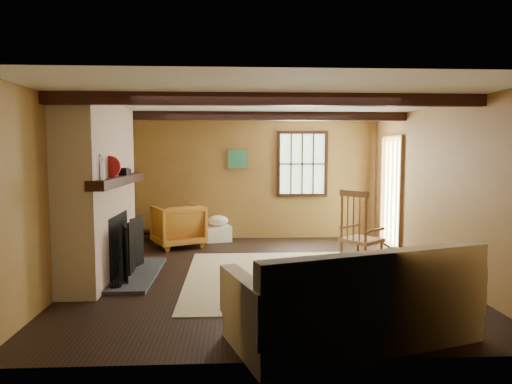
{
  "coord_description": "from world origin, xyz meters",
  "views": [
    {
      "loc": [
        -0.41,
        -6.38,
        1.74
      ],
      "look_at": [
        -0.05,
        0.4,
        1.14
      ],
      "focal_mm": 32.0,
      "sensor_mm": 36.0,
      "label": 1
    }
  ],
  "objects": [
    {
      "name": "ground",
      "position": [
        0.0,
        0.0,
        0.0
      ],
      "size": [
        5.5,
        5.5,
        0.0
      ],
      "primitive_type": "plane",
      "color": "black",
      "rests_on": "ground"
    },
    {
      "name": "room_envelope",
      "position": [
        0.22,
        0.26,
        1.63
      ],
      "size": [
        5.02,
        5.52,
        2.44
      ],
      "color": "#996736",
      "rests_on": "ground"
    },
    {
      "name": "fireplace",
      "position": [
        -2.23,
        -0.0,
        1.1
      ],
      "size": [
        1.02,
        2.3,
        2.4
      ],
      "color": "#97563A",
      "rests_on": "ground"
    },
    {
      "name": "rug",
      "position": [
        0.2,
        -0.2,
        0.0
      ],
      "size": [
        2.5,
        3.0,
        0.01
      ],
      "primitive_type": "cube",
      "color": "tan",
      "rests_on": "ground"
    },
    {
      "name": "rocking_chair",
      "position": [
        1.43,
        0.05,
        0.51
      ],
      "size": [
        0.96,
        0.9,
        1.21
      ],
      "rotation": [
        0.0,
        0.0,
        2.26
      ],
      "color": "#A78551",
      "rests_on": "ground"
    },
    {
      "name": "sofa",
      "position": [
        0.72,
        -2.36,
        0.32
      ],
      "size": [
        2.45,
        1.63,
        0.91
      ],
      "rotation": [
        0.0,
        0.0,
        0.31
      ],
      "color": "white",
      "rests_on": "ground"
    },
    {
      "name": "firewood_pile",
      "position": [
        -1.98,
        2.6,
        0.11
      ],
      "size": [
        0.62,
        0.11,
        0.22
      ],
      "color": "brown",
      "rests_on": "ground"
    },
    {
      "name": "laundry_basket",
      "position": [
        -0.7,
        2.46,
        0.15
      ],
      "size": [
        0.57,
        0.48,
        0.3
      ],
      "primitive_type": "cube",
      "rotation": [
        0.0,
        0.0,
        0.22
      ],
      "color": "white",
      "rests_on": "ground"
    },
    {
      "name": "basket_pillow",
      "position": [
        -0.7,
        2.46,
        0.4
      ],
      "size": [
        0.49,
        0.43,
        0.21
      ],
      "primitive_type": "ellipsoid",
      "rotation": [
        0.0,
        0.0,
        -0.26
      ],
      "color": "white",
      "rests_on": "laundry_basket"
    },
    {
      "name": "armchair",
      "position": [
        -1.41,
        1.98,
        0.39
      ],
      "size": [
        1.12,
        1.13,
        0.78
      ],
      "primitive_type": "imported",
      "rotation": [
        0.0,
        0.0,
        -2.7
      ],
      "color": "#BF6026",
      "rests_on": "ground"
    }
  ]
}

